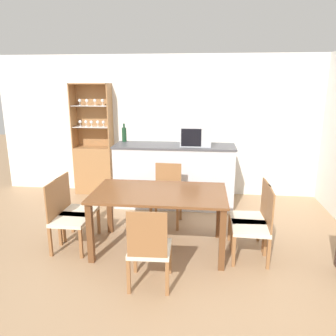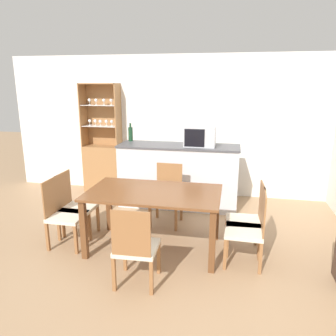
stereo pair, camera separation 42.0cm
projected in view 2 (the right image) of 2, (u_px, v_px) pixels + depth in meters
ground_plane at (151, 263)px, 3.87m from camera, size 18.00×18.00×0.00m
wall_back at (185, 126)px, 6.04m from camera, size 6.80×0.06×2.55m
kitchen_counter at (178, 176)px, 5.54m from camera, size 2.00×0.62×1.06m
display_cabinet at (103, 160)px, 6.33m from camera, size 0.71×0.33×2.05m
dining_table at (154, 200)px, 4.05m from camera, size 1.64×0.93×0.76m
dining_chair_head_near at (136, 247)px, 3.35m from camera, size 0.44×0.44×0.89m
dining_chair_side_left_far at (74, 206)px, 4.46m from camera, size 0.44×0.44×0.89m
dining_chair_side_right_far at (248, 219)px, 4.02m from camera, size 0.45×0.45×0.89m
dining_chair_head_far at (167, 196)px, 4.86m from camera, size 0.44×0.44×0.89m
dining_chair_side_right_near at (249, 229)px, 3.75m from camera, size 0.44×0.44×0.89m
dining_chair_side_left_near at (64, 214)px, 4.19m from camera, size 0.43×0.43×0.89m
microwave at (200, 136)px, 5.28m from camera, size 0.50×0.36×0.32m
wine_bottle at (131, 134)px, 5.76m from camera, size 0.08×0.08×0.31m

